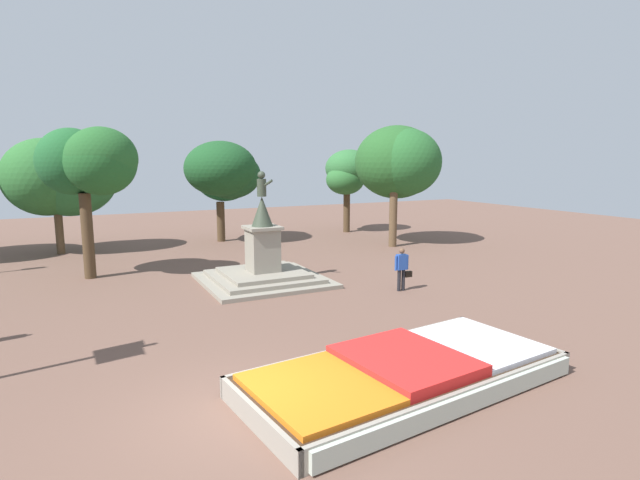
% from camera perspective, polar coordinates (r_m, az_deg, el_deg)
% --- Properties ---
extents(ground_plane, '(77.66, 77.66, 0.00)m').
position_cam_1_polar(ground_plane, '(10.19, -9.22, -19.00)').
color(ground_plane, brown).
extents(flower_planter, '(7.45, 3.98, 0.66)m').
position_cam_1_polar(flower_planter, '(11.19, 9.88, -14.73)').
color(flower_planter, '#38281C').
rests_on(flower_planter, ground_plane).
extents(statue_monument, '(4.65, 4.65, 4.35)m').
position_cam_1_polar(statue_monument, '(19.76, -6.53, -2.83)').
color(statue_monument, gray).
rests_on(statue_monument, ground_plane).
extents(pedestrian_with_handbag, '(0.73, 0.24, 1.60)m').
position_cam_1_polar(pedestrian_with_handbag, '(18.57, 9.36, -3.05)').
color(pedestrian_with_handbag, black).
rests_on(pedestrian_with_handbag, ground_plane).
extents(park_tree_far_left, '(4.76, 4.90, 6.70)m').
position_cam_1_polar(park_tree_far_left, '(28.75, 9.12, 8.75)').
color(park_tree_far_left, brown).
rests_on(park_tree_far_left, ground_plane).
extents(park_tree_behind_statue, '(5.46, 4.34, 5.87)m').
position_cam_1_polar(park_tree_behind_statue, '(28.93, -27.71, 6.28)').
color(park_tree_behind_statue, brown).
rests_on(park_tree_behind_statue, ground_plane).
extents(park_tree_far_right, '(3.35, 3.33, 5.45)m').
position_cam_1_polar(park_tree_far_right, '(33.32, 3.22, 7.73)').
color(park_tree_far_right, '#4C3823').
rests_on(park_tree_far_right, ground_plane).
extents(park_tree_street_side, '(4.52, 4.64, 5.84)m').
position_cam_1_polar(park_tree_street_side, '(29.67, -10.89, 7.64)').
color(park_tree_street_side, '#4C3823').
rests_on(park_tree_street_side, ground_plane).
extents(park_tree_distant, '(3.75, 3.65, 6.06)m').
position_cam_1_polar(park_tree_distant, '(21.85, -24.73, 8.12)').
color(park_tree_distant, '#4C3823').
rests_on(park_tree_distant, ground_plane).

